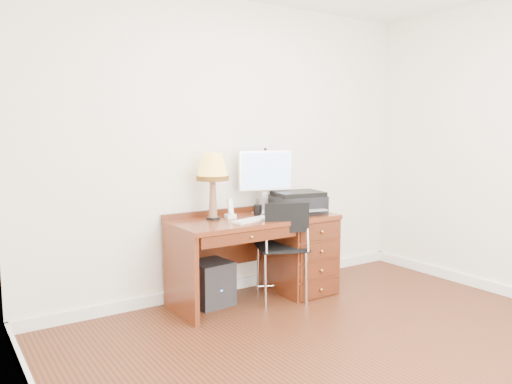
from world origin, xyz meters
TOP-DOWN VIEW (x-y plane):
  - ground at (0.00, 0.00)m, footprint 4.00×4.00m
  - room_shell at (0.00, 0.63)m, footprint 4.00×4.00m
  - desk at (0.32, 1.40)m, footprint 1.50×0.67m
  - monitor at (0.21, 1.55)m, footprint 0.50×0.22m
  - keyboard at (-0.10, 1.28)m, footprint 0.42×0.21m
  - mouse_pad at (0.29, 1.31)m, footprint 0.20×0.20m
  - printer at (0.48, 1.39)m, footprint 0.51×0.43m
  - leg_lamp at (-0.36, 1.51)m, footprint 0.28×0.28m
  - phone at (-0.20, 1.48)m, footprint 0.09×0.09m
  - pen_cup at (0.09, 1.49)m, footprint 0.08×0.08m
  - chair at (0.21, 1.21)m, footprint 0.56×0.57m
  - equipment_box at (-0.39, 1.50)m, footprint 0.36×0.36m

SIDE VIEW (x-z plane):
  - ground at x=0.00m, z-range 0.00..0.00m
  - room_shell at x=0.00m, z-range -1.95..2.05m
  - equipment_box at x=-0.39m, z-range 0.00..0.38m
  - desk at x=0.32m, z-range 0.04..0.79m
  - chair at x=0.21m, z-range 0.10..1.00m
  - keyboard at x=-0.10m, z-range 0.75..0.77m
  - mouse_pad at x=0.29m, z-range 0.74..0.78m
  - pen_cup at x=0.09m, z-range 0.75..0.84m
  - phone at x=-0.20m, z-range 0.71..0.89m
  - printer at x=0.48m, z-range 0.75..0.95m
  - monitor at x=0.21m, z-range 0.83..1.41m
  - leg_lamp at x=-0.36m, z-range 0.88..1.46m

